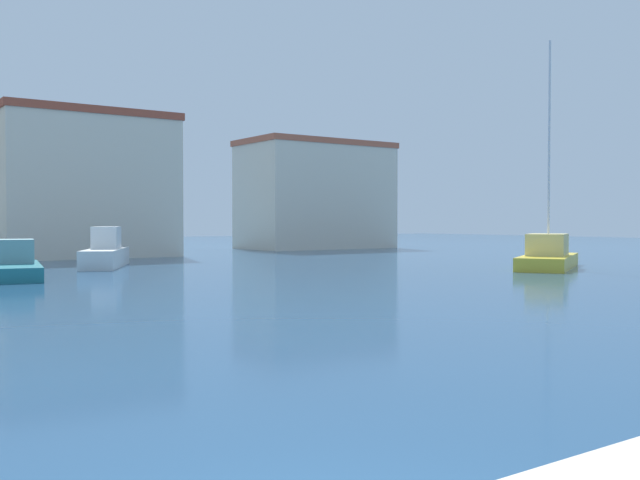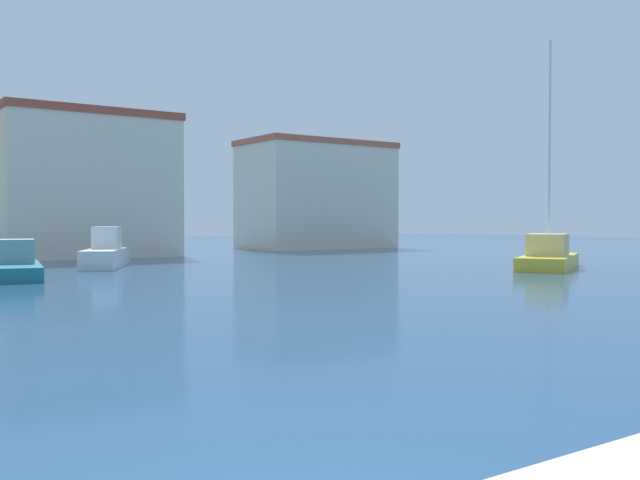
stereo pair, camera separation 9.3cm
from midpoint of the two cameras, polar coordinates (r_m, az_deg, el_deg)
name	(u,v)px [view 1 (the left image)]	position (r m, az deg, el deg)	size (l,w,h in m)	color
water	(342,279)	(30.22, 1.66, -3.10)	(160.00, 160.00, 0.00)	navy
sailboat_yellow_near_pier	(548,255)	(38.64, 17.60, -1.18)	(7.62, 5.82, 11.68)	gold
motorboat_white_distant_north	(106,253)	(39.69, -16.75, -1.03)	(4.44, 6.54, 2.14)	white
motorboat_teal_inner_mooring	(16,265)	(33.59, -23.06, -1.85)	(3.06, 6.69, 1.64)	#1E707A
yacht_club	(80,185)	(52.05, -18.57, 4.15)	(11.52, 8.98, 9.77)	beige
harbor_office	(316,195)	(64.08, -0.38, 3.59)	(13.18, 7.44, 9.48)	beige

